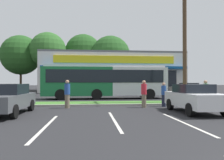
% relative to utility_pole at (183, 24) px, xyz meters
% --- Properties ---
extents(grass_median, '(56.00, 2.20, 0.12)m').
position_rel_utility_pole_xyz_m(grass_median, '(-3.31, 0.24, -6.02)').
color(grass_median, '#427A2D').
rests_on(grass_median, ground_plane).
extents(curb_lip, '(56.00, 0.24, 0.12)m').
position_rel_utility_pole_xyz_m(curb_lip, '(-3.31, -0.98, -6.02)').
color(curb_lip, '#99968C').
rests_on(curb_lip, ground_plane).
extents(parking_stripe_0, '(0.12, 4.80, 0.01)m').
position_rel_utility_pole_xyz_m(parking_stripe_0, '(-8.62, -7.66, -6.08)').
color(parking_stripe_0, silver).
rests_on(parking_stripe_0, ground_plane).
extents(parking_stripe_1, '(0.12, 4.80, 0.01)m').
position_rel_utility_pole_xyz_m(parking_stripe_1, '(-5.99, -6.66, -6.08)').
color(parking_stripe_1, silver).
rests_on(parking_stripe_1, ground_plane).
extents(parking_stripe_2, '(0.12, 4.80, 0.01)m').
position_rel_utility_pole_xyz_m(parking_stripe_2, '(-3.28, -7.46, -6.08)').
color(parking_stripe_2, silver).
rests_on(parking_stripe_2, ground_plane).
extents(storefront_building, '(22.64, 12.12, 6.43)m').
position_rel_utility_pole_xyz_m(storefront_building, '(-3.42, 21.63, -2.86)').
color(storefront_building, silver).
rests_on(storefront_building, ground_plane).
extents(tree_far_left, '(8.16, 8.16, 11.33)m').
position_rel_utility_pole_xyz_m(tree_far_left, '(-21.51, 30.53, 1.16)').
color(tree_far_left, '#473323').
rests_on(tree_far_left, ground_plane).
extents(tree_left, '(7.25, 7.25, 11.72)m').
position_rel_utility_pole_xyz_m(tree_left, '(-15.68, 28.82, 2.00)').
color(tree_left, '#473323').
rests_on(tree_left, ground_plane).
extents(tree_mid_left, '(8.06, 8.06, 12.26)m').
position_rel_utility_pole_xyz_m(tree_mid_left, '(-8.71, 32.46, 2.14)').
color(tree_mid_left, '#473323').
rests_on(tree_mid_left, ground_plane).
extents(tree_mid, '(8.22, 8.22, 11.29)m').
position_rel_utility_pole_xyz_m(tree_mid, '(-2.98, 28.97, 1.09)').
color(tree_mid, '#473323').
rests_on(tree_mid, ground_plane).
extents(utility_pole, '(3.06, 2.40, 11.45)m').
position_rel_utility_pole_xyz_m(utility_pole, '(0.00, 0.00, 0.00)').
color(utility_pole, '#4C3826').
rests_on(utility_pole, ground_plane).
extents(city_bus, '(11.95, 2.91, 3.25)m').
position_rel_utility_pole_xyz_m(city_bus, '(-5.59, 5.32, -4.32)').
color(city_bus, '#196638').
rests_on(city_bus, ground_plane).
extents(car_0, '(1.96, 4.18, 1.51)m').
position_rel_utility_pole_xyz_m(car_0, '(-1.47, -4.71, -5.30)').
color(car_0, silver).
rests_on(car_0, ground_plane).
extents(car_1, '(4.32, 1.92, 1.53)m').
position_rel_utility_pole_xyz_m(car_1, '(5.36, 10.82, -5.30)').
color(car_1, '#9E998C').
rests_on(car_1, ground_plane).
extents(car_2, '(1.88, 4.34, 1.53)m').
position_rel_utility_pole_xyz_m(car_2, '(-11.18, -4.47, -5.30)').
color(car_2, '#515459').
rests_on(car_2, ground_plane).
extents(car_3, '(4.58, 1.90, 1.54)m').
position_rel_utility_pole_xyz_m(car_3, '(-0.79, 10.26, -5.30)').
color(car_3, black).
rests_on(car_3, ground_plane).
extents(pedestrian_near_bench, '(0.32, 0.32, 1.60)m').
position_rel_utility_pole_xyz_m(pedestrian_near_bench, '(-2.17, -1.85, -5.28)').
color(pedestrian_near_bench, '#1E2338').
rests_on(pedestrian_near_bench, ground_plane).
extents(pedestrian_by_pole, '(0.35, 0.35, 1.76)m').
position_rel_utility_pole_xyz_m(pedestrian_by_pole, '(0.58, -2.15, -5.20)').
color(pedestrian_by_pole, '#47423D').
rests_on(pedestrian_by_pole, ground_plane).
extents(pedestrian_mid, '(0.36, 0.36, 1.76)m').
position_rel_utility_pole_xyz_m(pedestrian_mid, '(-8.46, -2.05, -5.20)').
color(pedestrian_mid, '#726651').
rests_on(pedestrian_mid, ground_plane).
extents(pedestrian_far, '(0.35, 0.35, 1.74)m').
position_rel_utility_pole_xyz_m(pedestrian_far, '(-3.60, -2.20, -5.21)').
color(pedestrian_far, '#726651').
rests_on(pedestrian_far, ground_plane).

